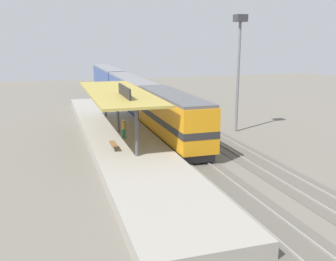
{
  "coord_description": "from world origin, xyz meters",
  "views": [
    {
      "loc": [
        -10.5,
        -34.69,
        9.24
      ],
      "look_at": [
        -1.38,
        -5.35,
        2.0
      ],
      "focal_mm": 41.01,
      "sensor_mm": 36.0,
      "label": 1
    }
  ],
  "objects_px": {
    "locomotive": "(172,117)",
    "light_mast": "(239,49)",
    "passenger_carriage_front": "(131,93)",
    "passenger_carriage_rear": "(108,79)",
    "platform_bench": "(113,144)",
    "person_waiting": "(124,128)"
  },
  "relations": [
    {
      "from": "passenger_carriage_rear",
      "to": "light_mast",
      "type": "height_order",
      "value": "light_mast"
    },
    {
      "from": "light_mast",
      "to": "person_waiting",
      "type": "relative_size",
      "value": 6.84
    },
    {
      "from": "locomotive",
      "to": "passenger_carriage_rear",
      "type": "height_order",
      "value": "locomotive"
    },
    {
      "from": "platform_bench",
      "to": "locomotive",
      "type": "bearing_deg",
      "value": 31.31
    },
    {
      "from": "passenger_carriage_rear",
      "to": "person_waiting",
      "type": "relative_size",
      "value": 11.7
    },
    {
      "from": "platform_bench",
      "to": "light_mast",
      "type": "xyz_separation_m",
      "value": [
        13.8,
        6.15,
        7.05
      ]
    },
    {
      "from": "locomotive",
      "to": "passenger_carriage_front",
      "type": "xyz_separation_m",
      "value": [
        0.0,
        18.0,
        -0.1
      ]
    },
    {
      "from": "light_mast",
      "to": "passenger_carriage_rear",
      "type": "bearing_deg",
      "value": 102.13
    },
    {
      "from": "passenger_carriage_front",
      "to": "passenger_carriage_rear",
      "type": "relative_size",
      "value": 1.0
    },
    {
      "from": "locomotive",
      "to": "person_waiting",
      "type": "height_order",
      "value": "locomotive"
    },
    {
      "from": "light_mast",
      "to": "locomotive",
      "type": "bearing_deg",
      "value": -162.24
    },
    {
      "from": "locomotive",
      "to": "light_mast",
      "type": "distance_m",
      "value": 10.15
    },
    {
      "from": "passenger_carriage_front",
      "to": "passenger_carriage_rear",
      "type": "distance_m",
      "value": 20.8
    },
    {
      "from": "platform_bench",
      "to": "passenger_carriage_front",
      "type": "xyz_separation_m",
      "value": [
        6.0,
        21.65,
        0.97
      ]
    },
    {
      "from": "platform_bench",
      "to": "passenger_carriage_rear",
      "type": "relative_size",
      "value": 0.08
    },
    {
      "from": "locomotive",
      "to": "passenger_carriage_front",
      "type": "relative_size",
      "value": 0.72
    },
    {
      "from": "passenger_carriage_front",
      "to": "light_mast",
      "type": "distance_m",
      "value": 18.39
    },
    {
      "from": "platform_bench",
      "to": "passenger_carriage_front",
      "type": "relative_size",
      "value": 0.08
    },
    {
      "from": "light_mast",
      "to": "person_waiting",
      "type": "height_order",
      "value": "light_mast"
    },
    {
      "from": "locomotive",
      "to": "passenger_carriage_rear",
      "type": "relative_size",
      "value": 0.72
    },
    {
      "from": "locomotive",
      "to": "platform_bench",
      "type": "bearing_deg",
      "value": -148.69
    },
    {
      "from": "locomotive",
      "to": "light_mast",
      "type": "relative_size",
      "value": 1.23
    }
  ]
}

